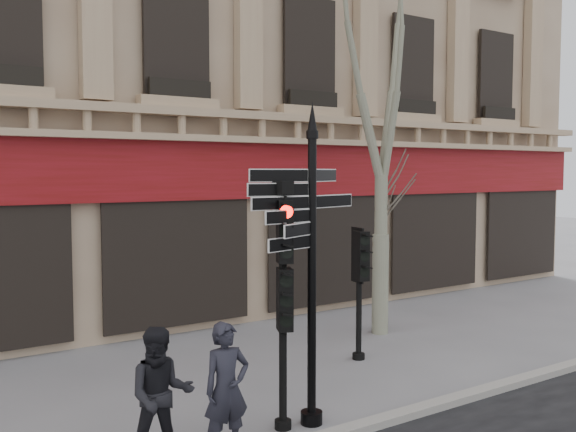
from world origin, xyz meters
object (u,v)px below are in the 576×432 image
traffic_signal_secondary (359,270)px  pedestrian_a (227,389)px  fingerpost (312,210)px  plane_tree (382,60)px  pedestrian_b (161,395)px  traffic_signal_main (283,274)px

traffic_signal_secondary → pedestrian_a: traffic_signal_secondary is taller
fingerpost → pedestrian_a: fingerpost is taller
plane_tree → pedestrian_a: plane_tree is taller
fingerpost → traffic_signal_secondary: fingerpost is taller
plane_tree → pedestrian_b: bearing=-153.6°
plane_tree → pedestrian_a: bearing=-148.8°
traffic_signal_main → traffic_signal_secondary: size_ratio=1.40×
plane_tree → pedestrian_b: size_ratio=5.03×
traffic_signal_main → pedestrian_a: (-1.03, -0.27, -1.33)m
traffic_signal_main → traffic_signal_secondary: bearing=56.7°
fingerpost → traffic_signal_main: fingerpost is taller
pedestrian_a → fingerpost: bearing=10.2°
traffic_signal_main → pedestrian_a: bearing=-141.6°
traffic_signal_secondary → pedestrian_a: size_ratio=1.45×
pedestrian_a → traffic_signal_main: bearing=17.4°
pedestrian_a → pedestrian_b: 0.82m
plane_tree → pedestrian_b: plane_tree is taller
traffic_signal_main → traffic_signal_secondary: traffic_signal_main is taller
pedestrian_b → plane_tree: bearing=45.3°
traffic_signal_main → plane_tree: size_ratio=0.41×
plane_tree → fingerpost: bearing=-142.4°
fingerpost → plane_tree: size_ratio=0.53×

